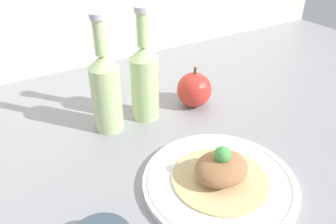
{
  "coord_description": "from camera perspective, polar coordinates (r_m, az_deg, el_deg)",
  "views": [
    {
      "loc": [
        -34.74,
        -41.58,
        42.01
      ],
      "look_at": [
        -7.69,
        3.65,
        8.96
      ],
      "focal_mm": 35.0,
      "sensor_mm": 36.0,
      "label": 1
    }
  ],
  "objects": [
    {
      "name": "ground_plane",
      "position": [
        0.7,
        7.03,
        -7.28
      ],
      "size": [
        180.0,
        110.0,
        4.0
      ],
      "primitive_type": "cube",
      "color": "gray"
    },
    {
      "name": "plate",
      "position": [
        0.6,
        8.97,
        -11.88
      ],
      "size": [
        27.29,
        27.29,
        1.55
      ],
      "color": "white",
      "rests_on": "ground_plane"
    },
    {
      "name": "plated_food",
      "position": [
        0.58,
        9.19,
        -9.97
      ],
      "size": [
        16.96,
        16.96,
        7.16
      ],
      "color": "#D6BC7F",
      "rests_on": "plate"
    },
    {
      "name": "cider_bottle_left",
      "position": [
        0.7,
        -10.8,
        3.95
      ],
      "size": [
        6.32,
        6.32,
        25.59
      ],
      "color": "#B7D18E",
      "rests_on": "ground_plane"
    },
    {
      "name": "cider_bottle_right",
      "position": [
        0.73,
        -4.1,
        5.74
      ],
      "size": [
        6.32,
        6.32,
        25.59
      ],
      "color": "#B7D18E",
      "rests_on": "ground_plane"
    },
    {
      "name": "apple",
      "position": [
        0.8,
        4.59,
        3.89
      ],
      "size": [
        8.55,
        8.55,
        10.19
      ],
      "color": "red",
      "rests_on": "ground_plane"
    }
  ]
}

